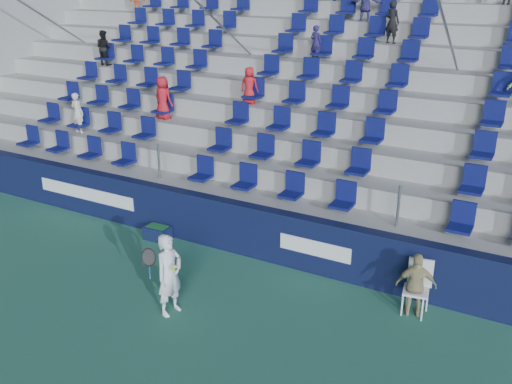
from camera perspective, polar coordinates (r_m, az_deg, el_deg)
ground at (r=10.75m, az=-8.47°, el=-13.05°), size 70.00×70.00×0.00m
sponsor_wall at (r=12.74m, az=-0.01°, el=-3.98°), size 24.00×0.32×1.20m
grandstand at (r=16.64m, az=8.66°, el=7.39°), size 24.00×8.17×6.63m
tennis_player at (r=10.71m, az=-8.66°, el=-8.17°), size 0.69×0.65×1.60m
line_judge_chair at (r=11.15m, az=15.90°, el=-8.73°), size 0.53×0.54×1.05m
line_judge at (r=11.00m, az=15.71°, el=-8.96°), size 0.80×0.53×1.26m
ball_bin at (r=13.89m, az=-9.80°, el=-3.97°), size 0.61×0.41×0.34m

